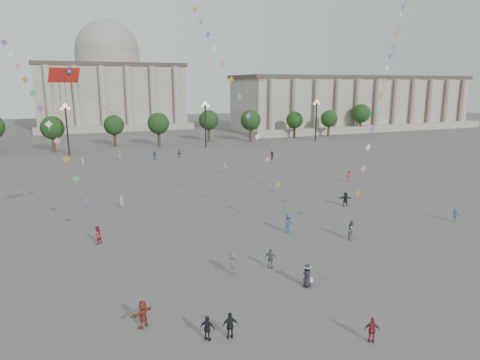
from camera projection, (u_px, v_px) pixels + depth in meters
name	position (u px, v px, depth m)	size (l,w,h in m)	color
ground	(301.00, 284.00, 31.94)	(360.00, 360.00, 0.00)	#54524F
hall_east	(355.00, 103.00, 142.57)	(84.00, 26.22, 17.20)	gray
hall_central	(110.00, 85.00, 145.46)	(48.30, 34.30, 35.50)	gray
tree_row	(135.00, 124.00, 101.17)	(137.12, 5.12, 8.00)	#34241A
lamp_post_mid_west	(66.00, 120.00, 87.97)	(2.00, 0.90, 10.65)	#262628
lamp_post_mid_east	(205.00, 116.00, 99.06)	(2.00, 0.90, 10.65)	#262628
lamp_post_far_east	(316.00, 113.00, 110.14)	(2.00, 0.90, 10.65)	#262628
person_crowd_0	(155.00, 155.00, 84.12)	(1.03, 0.43, 1.76)	#394781
person_crowd_3	(345.00, 199.00, 52.20)	(1.61, 0.51, 1.74)	black
person_crowd_4	(120.00, 156.00, 83.46)	(1.62, 0.52, 1.75)	silver
person_crowd_6	(233.00, 264.00, 33.33)	(1.16, 0.67, 1.79)	#59595D
person_crowd_7	(224.00, 168.00, 71.53)	(1.58, 0.50, 1.70)	silver
person_crowd_8	(349.00, 176.00, 65.44)	(1.10, 0.63, 1.70)	#9E2B33
person_crowd_9	(272.00, 155.00, 84.19)	(1.53, 0.49, 1.65)	black
person_crowd_10	(83.00, 162.00, 77.55)	(0.57, 0.37, 1.56)	silver
person_crowd_12	(179.00, 154.00, 85.66)	(1.57, 0.50, 1.70)	slate
person_crowd_13	(121.00, 202.00, 51.06)	(0.58, 0.38, 1.59)	#B6B6B2
person_crowd_14	(455.00, 215.00, 46.11)	(1.00, 0.57, 1.55)	#374E7C
tourist_0	(372.00, 330.00, 24.58)	(0.91, 0.38, 1.55)	maroon
tourist_1	(208.00, 328.00, 24.76)	(0.91, 0.38, 1.55)	black
tourist_2	(143.00, 314.00, 26.10)	(1.63, 0.52, 1.75)	brown
tourist_3	(271.00, 258.00, 34.52)	(1.01, 0.42, 1.72)	slate
tourist_4	(230.00, 325.00, 24.99)	(0.96, 0.40, 1.63)	black
kite_flyer_0	(97.00, 235.00, 39.73)	(0.86, 0.67, 1.76)	#9F2C2B
kite_flyer_1	(289.00, 223.00, 42.77)	(1.26, 0.72, 1.95)	#2F496A
kite_flyer_2	(352.00, 230.00, 40.92)	(0.92, 0.72, 1.90)	slate
hat_person	(307.00, 275.00, 31.33)	(1.02, 0.90, 1.75)	black
dragon_kite	(69.00, 88.00, 30.18)	(8.70, 8.64, 25.81)	#B31B13
kite_train_east	(399.00, 25.00, 60.29)	(38.14, 34.39, 65.20)	#3F3F3F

